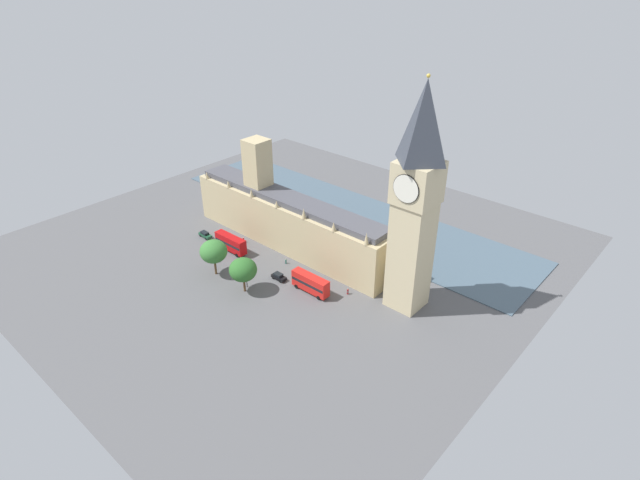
% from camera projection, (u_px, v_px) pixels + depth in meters
% --- Properties ---
extents(ground_plane, '(136.63, 136.63, 0.00)m').
position_uv_depth(ground_plane, '(285.00, 248.00, 145.90)').
color(ground_plane, '#565659').
extents(river_thames, '(30.27, 122.97, 0.25)m').
position_uv_depth(river_thames, '(346.00, 215.00, 163.79)').
color(river_thames, '#475B6B').
rests_on(river_thames, ground).
extents(parliament_building, '(10.37, 66.63, 28.78)m').
position_uv_depth(parliament_building, '(287.00, 219.00, 143.81)').
color(parliament_building, tan).
rests_on(parliament_building, ground).
extents(clock_tower, '(8.95, 8.95, 53.67)m').
position_uv_depth(clock_tower, '(416.00, 199.00, 109.32)').
color(clock_tower, '#CCBA8E').
rests_on(clock_tower, ground).
extents(car_dark_green_leading, '(1.95, 4.59, 1.74)m').
position_uv_depth(car_dark_green_leading, '(205.00, 235.00, 150.73)').
color(car_dark_green_leading, '#19472D').
rests_on(car_dark_green_leading, ground).
extents(double_decker_bus_trailing, '(2.77, 10.53, 4.75)m').
position_uv_depth(double_decker_bus_trailing, '(231.00, 243.00, 143.07)').
color(double_decker_bus_trailing, '#B20C0F').
rests_on(double_decker_bus_trailing, ground).
extents(car_black_opposite_hall, '(1.87, 4.12, 1.74)m').
position_uv_depth(car_black_opposite_hall, '(279.00, 276.00, 131.52)').
color(car_black_opposite_hall, black).
rests_on(car_black_opposite_hall, ground).
extents(double_decker_bus_kerbside, '(2.72, 10.52, 4.75)m').
position_uv_depth(double_decker_bus_kerbside, '(310.00, 283.00, 125.88)').
color(double_decker_bus_kerbside, red).
rests_on(double_decker_bus_kerbside, ground).
extents(pedestrian_far_end, '(0.68, 0.66, 1.63)m').
position_uv_depth(pedestrian_far_end, '(348.00, 292.00, 126.01)').
color(pedestrian_far_end, maroon).
rests_on(pedestrian_far_end, ground).
extents(pedestrian_by_river_gate, '(0.62, 0.63, 1.50)m').
position_uv_depth(pedestrian_by_river_gate, '(286.00, 261.00, 138.25)').
color(pedestrian_by_river_gate, '#336B60').
rests_on(pedestrian_by_river_gate, ground).
extents(pedestrian_corner, '(0.67, 0.71, 1.70)m').
position_uv_depth(pedestrian_corner, '(244.00, 240.00, 148.20)').
color(pedestrian_corner, maroon).
rests_on(pedestrian_corner, ground).
extents(plane_tree_near_tower, '(6.84, 6.84, 9.20)m').
position_uv_depth(plane_tree_near_tower, '(243.00, 270.00, 124.40)').
color(plane_tree_near_tower, brown).
rests_on(plane_tree_near_tower, ground).
extents(plane_tree_midblock, '(7.03, 7.03, 9.80)m').
position_uv_depth(plane_tree_midblock, '(214.00, 251.00, 130.89)').
color(plane_tree_midblock, brown).
rests_on(plane_tree_midblock, ground).
extents(street_lamp_under_trees, '(0.56, 0.56, 6.88)m').
position_uv_depth(street_lamp_under_trees, '(246.00, 271.00, 126.62)').
color(street_lamp_under_trees, black).
rests_on(street_lamp_under_trees, ground).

